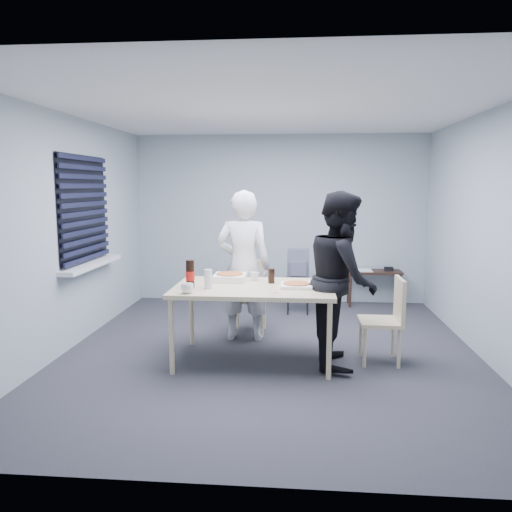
# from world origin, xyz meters

# --- Properties ---
(room) EXTENTS (5.00, 5.00, 5.00)m
(room) POSITION_xyz_m (-2.20, 0.40, 1.44)
(room) COLOR #2D2D32
(room) RESTS_ON ground
(dining_table) EXTENTS (1.63, 1.03, 0.79)m
(dining_table) POSITION_xyz_m (-0.16, -0.28, 0.73)
(dining_table) COLOR beige
(dining_table) RESTS_ON ground
(chair_far) EXTENTS (0.42, 0.42, 0.89)m
(chair_far) POSITION_xyz_m (-0.29, 0.80, 0.51)
(chair_far) COLOR beige
(chair_far) RESTS_ON ground
(chair_right) EXTENTS (0.42, 0.42, 0.89)m
(chair_right) POSITION_xyz_m (1.23, -0.23, 0.51)
(chair_right) COLOR beige
(chair_right) RESTS_ON ground
(person_white) EXTENTS (0.65, 0.42, 1.77)m
(person_white) POSITION_xyz_m (-0.35, 0.45, 0.89)
(person_white) COLOR silver
(person_white) RESTS_ON ground
(person_black) EXTENTS (0.47, 0.86, 1.77)m
(person_black) POSITION_xyz_m (0.74, -0.29, 0.89)
(person_black) COLOR black
(person_black) RESTS_ON ground
(side_table) EXTENTS (0.81, 0.36, 0.54)m
(side_table) POSITION_xyz_m (1.45, 2.28, 0.46)
(side_table) COLOR #331F18
(side_table) RESTS_ON ground
(stool) EXTENTS (0.36, 0.36, 0.50)m
(stool) POSITION_xyz_m (0.30, 1.75, 0.39)
(stool) COLOR black
(stool) RESTS_ON ground
(backpack) EXTENTS (0.31, 0.23, 0.43)m
(backpack) POSITION_xyz_m (0.30, 1.74, 0.71)
(backpack) COLOR slate
(backpack) RESTS_ON stool
(pizza_box_a) EXTENTS (0.34, 0.34, 0.08)m
(pizza_box_a) POSITION_xyz_m (-0.44, -0.02, 0.83)
(pizza_box_a) COLOR white
(pizza_box_a) RESTS_ON dining_table
(pizza_box_b) EXTENTS (0.32, 0.32, 0.04)m
(pizza_box_b) POSITION_xyz_m (0.28, -0.30, 0.81)
(pizza_box_b) COLOR white
(pizza_box_b) RESTS_ON dining_table
(mug_a) EXTENTS (0.17, 0.17, 0.10)m
(mug_a) POSITION_xyz_m (-0.76, -0.68, 0.84)
(mug_a) COLOR white
(mug_a) RESTS_ON dining_table
(mug_b) EXTENTS (0.10, 0.10, 0.09)m
(mug_b) POSITION_xyz_m (-0.18, 0.02, 0.84)
(mug_b) COLOR white
(mug_b) RESTS_ON dining_table
(cola_glass) EXTENTS (0.09, 0.09, 0.16)m
(cola_glass) POSITION_xyz_m (0.01, -0.10, 0.87)
(cola_glass) COLOR black
(cola_glass) RESTS_ON dining_table
(soda_bottle) EXTENTS (0.09, 0.09, 0.28)m
(soda_bottle) POSITION_xyz_m (-0.79, -0.42, 0.93)
(soda_bottle) COLOR black
(soda_bottle) RESTS_ON dining_table
(plastic_cups) EXTENTS (0.08, 0.08, 0.19)m
(plastic_cups) POSITION_xyz_m (-0.60, -0.43, 0.89)
(plastic_cups) COLOR silver
(plastic_cups) RESTS_ON dining_table
(rubber_band) EXTENTS (0.06, 0.06, 0.00)m
(rubber_band) POSITION_xyz_m (0.08, -0.59, 0.79)
(rubber_band) COLOR red
(rubber_band) RESTS_ON dining_table
(papers) EXTENTS (0.31, 0.37, 0.01)m
(papers) POSITION_xyz_m (1.30, 2.29, 0.55)
(papers) COLOR white
(papers) RESTS_ON side_table
(black_box) EXTENTS (0.15, 0.13, 0.05)m
(black_box) POSITION_xyz_m (1.67, 2.30, 0.57)
(black_box) COLOR black
(black_box) RESTS_ON side_table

